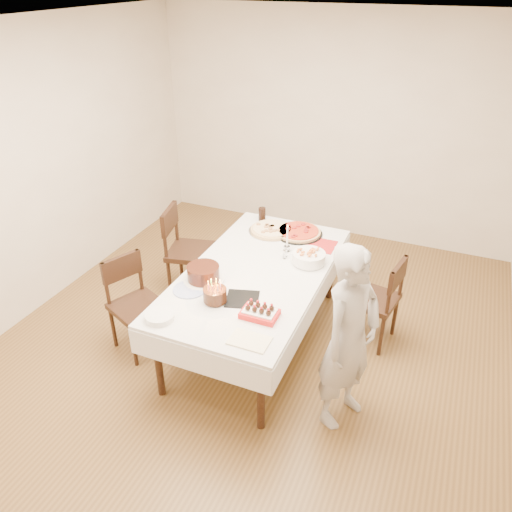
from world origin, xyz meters
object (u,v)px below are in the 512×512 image
at_px(chair_left_dessert, 138,307).
at_px(pizza_white, 272,230).
at_px(person, 349,339).
at_px(chair_right_savory, 373,299).
at_px(dining_table, 256,306).
at_px(cola_glass, 262,214).
at_px(strawberry_box, 260,313).
at_px(pasta_bowl, 309,258).
at_px(birthday_cake, 215,291).
at_px(chair_left_savory, 191,251).
at_px(taper_candle, 287,238).
at_px(pizza_pepperoni, 298,232).
at_px(layer_cake, 203,273).

xyz_separation_m(chair_left_dessert, pizza_white, (0.77, 1.25, 0.33)).
bearing_deg(pizza_white, person, -49.89).
bearing_deg(chair_right_savory, person, -80.17).
distance_m(dining_table, cola_glass, 1.11).
distance_m(chair_left_dessert, strawberry_box, 1.25).
relative_size(pasta_bowl, cola_glass, 2.13).
bearing_deg(birthday_cake, chair_left_savory, 128.49).
xyz_separation_m(cola_glass, birthday_cake, (0.22, -1.49, 0.03)).
relative_size(dining_table, pizza_white, 4.59).
height_order(chair_right_savory, strawberry_box, chair_right_savory).
bearing_deg(chair_right_savory, pizza_white, 173.80).
bearing_deg(chair_left_savory, strawberry_box, 125.52).
relative_size(chair_left_savory, pizza_white, 2.07).
xyz_separation_m(person, taper_candle, (-0.84, 1.01, 0.14)).
height_order(chair_right_savory, birthday_cake, birthday_cake).
xyz_separation_m(chair_left_savory, pizza_white, (0.79, 0.26, 0.29)).
bearing_deg(chair_left_dessert, cola_glass, -88.11).
relative_size(person, strawberry_box, 5.36).
relative_size(pizza_pepperoni, taper_candle, 1.72).
distance_m(person, layer_cake, 1.34).
distance_m(chair_left_savory, layer_cake, 1.04).
xyz_separation_m(dining_table, chair_right_savory, (0.96, 0.43, 0.07)).
height_order(pizza_pepperoni, strawberry_box, strawberry_box).
xyz_separation_m(chair_right_savory, pizza_white, (-1.11, 0.32, 0.33)).
height_order(pizza_white, pasta_bowl, pasta_bowl).
bearing_deg(pasta_bowl, cola_glass, 138.09).
bearing_deg(strawberry_box, pizza_white, 107.67).
distance_m(taper_candle, birthday_cake, 1.01).
bearing_deg(pizza_pepperoni, taper_candle, -88.39).
bearing_deg(dining_table, taper_candle, 74.57).
relative_size(dining_table, person, 1.43).
bearing_deg(chair_left_savory, cola_glass, -155.11).
bearing_deg(chair_left_dessert, chair_left_savory, -65.37).
bearing_deg(pasta_bowl, person, -56.34).
relative_size(chair_left_savory, layer_cake, 2.79).
bearing_deg(chair_left_savory, person, 137.85).
bearing_deg(person, taper_candle, 62.75).
height_order(chair_left_dessert, pizza_pepperoni, chair_left_dessert).
relative_size(taper_candle, birthday_cake, 1.49).
height_order(pizza_pepperoni, cola_glass, cola_glass).
distance_m(cola_glass, strawberry_box, 1.66).
relative_size(chair_left_dessert, pizza_pepperoni, 1.87).
distance_m(dining_table, pasta_bowl, 0.65).
xyz_separation_m(chair_left_dessert, pasta_bowl, (1.30, 0.82, 0.36)).
height_order(chair_right_savory, pizza_pepperoni, chair_right_savory).
relative_size(chair_right_savory, strawberry_box, 3.16).
relative_size(pasta_bowl, strawberry_box, 1.06).
distance_m(chair_right_savory, pizza_pepperoni, 0.99).
height_order(chair_left_savory, chair_left_dessert, chair_left_savory).
distance_m(pizza_white, strawberry_box, 1.40).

